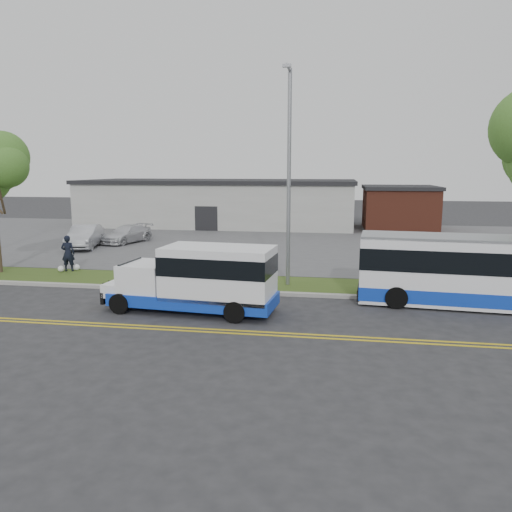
% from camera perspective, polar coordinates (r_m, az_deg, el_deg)
% --- Properties ---
extents(ground, '(140.00, 140.00, 0.00)m').
position_cam_1_polar(ground, '(20.92, -5.38, -4.93)').
color(ground, '#28282B').
rests_on(ground, ground).
extents(lane_line_north, '(70.00, 0.12, 0.01)m').
position_cam_1_polar(lane_line_north, '(17.38, -8.62, -8.09)').
color(lane_line_north, gold).
rests_on(lane_line_north, ground).
extents(lane_line_south, '(70.00, 0.12, 0.01)m').
position_cam_1_polar(lane_line_south, '(17.11, -8.93, -8.39)').
color(lane_line_south, gold).
rests_on(lane_line_south, ground).
extents(curb, '(80.00, 0.30, 0.15)m').
position_cam_1_polar(curb, '(21.94, -4.65, -4.02)').
color(curb, '#9E9B93').
rests_on(curb, ground).
extents(verge, '(80.00, 3.30, 0.10)m').
position_cam_1_polar(verge, '(23.64, -3.60, -3.05)').
color(verge, '#374E1A').
rests_on(verge, ground).
extents(parking_lot, '(80.00, 25.00, 0.10)m').
position_cam_1_polar(parking_lot, '(37.30, 1.25, 1.74)').
color(parking_lot, '#4C4C4F').
rests_on(parking_lot, ground).
extents(commercial_building, '(25.40, 10.40, 4.35)m').
position_cam_1_polar(commercial_building, '(47.98, -4.18, 6.10)').
color(commercial_building, '#9E9E99').
rests_on(commercial_building, ground).
extents(brick_wing, '(6.30, 7.30, 3.90)m').
position_cam_1_polar(brick_wing, '(45.98, 16.02, 5.30)').
color(brick_wing, brown).
rests_on(brick_wing, ground).
extents(streetlight_near, '(0.35, 1.53, 9.50)m').
position_cam_1_polar(streetlight_near, '(22.39, 3.77, 9.61)').
color(streetlight_near, gray).
rests_on(streetlight_near, verge).
extents(shuttle_bus, '(6.74, 2.72, 2.52)m').
position_cam_1_polar(shuttle_bus, '(18.81, -6.17, -2.41)').
color(shuttle_bus, '#1038B7').
rests_on(shuttle_bus, ground).
extents(transit_bus, '(10.13, 3.10, 2.77)m').
position_cam_1_polar(transit_bus, '(21.36, 25.22, -1.68)').
color(transit_bus, white).
rests_on(transit_bus, ground).
extents(pedestrian, '(0.76, 0.57, 1.88)m').
position_cam_1_polar(pedestrian, '(27.62, -20.69, 0.30)').
color(pedestrian, black).
rests_on(pedestrian, verge).
extents(parked_car_a, '(2.66, 4.89, 1.53)m').
position_cam_1_polar(parked_car_a, '(35.49, -18.99, 2.11)').
color(parked_car_a, '#B8BAC0').
rests_on(parked_car_a, parking_lot).
extents(parked_car_b, '(2.91, 4.63, 1.25)m').
position_cam_1_polar(parked_car_b, '(37.15, -14.54, 2.44)').
color(parked_car_b, silver).
rests_on(parked_car_b, parking_lot).
extents(grocery_bag_left, '(0.32, 0.32, 0.32)m').
position_cam_1_polar(grocery_bag_left, '(27.69, -21.39, -1.36)').
color(grocery_bag_left, white).
rests_on(grocery_bag_left, verge).
extents(grocery_bag_right, '(0.32, 0.32, 0.32)m').
position_cam_1_polar(grocery_bag_right, '(27.82, -19.80, -1.22)').
color(grocery_bag_right, white).
rests_on(grocery_bag_right, verge).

